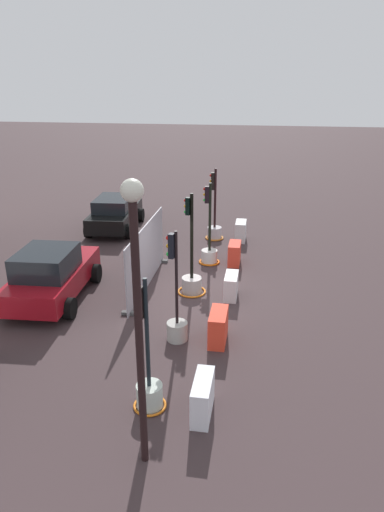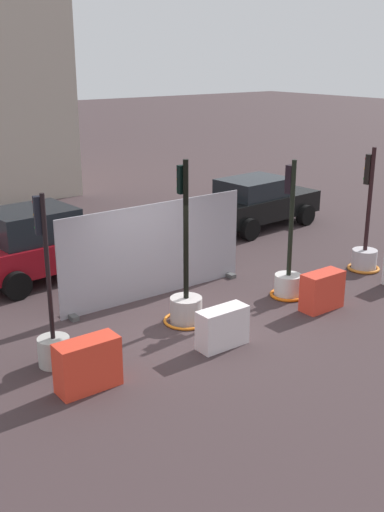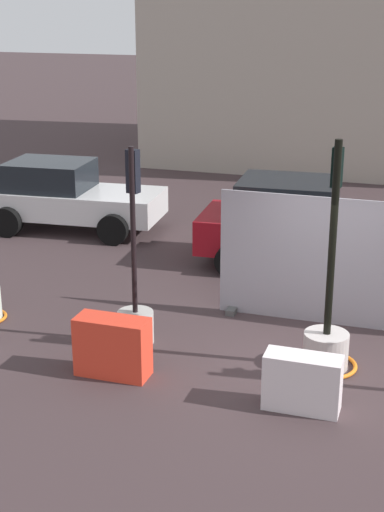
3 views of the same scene
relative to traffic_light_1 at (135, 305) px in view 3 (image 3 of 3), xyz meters
The scene contains 8 objects.
ground_plane 2.97m from the traffic_light_1, ahead, with size 120.00×120.00×0.00m, color #3D2E30.
traffic_light_1 is the anchor object (origin of this frame).
traffic_light_2 3.00m from the traffic_light_1, ahead, with size 0.96×0.96×3.40m.
construction_barrier_1 1.15m from the traffic_light_1, 84.84° to the right, with size 1.07×0.45×0.88m.
construction_barrier_2 3.15m from the traffic_light_1, 23.55° to the right, with size 1.02×0.41×0.78m.
car_red_compact 4.80m from the traffic_light_1, 67.81° to the left, with size 4.38×2.43×1.78m.
car_white_van 6.62m from the traffic_light_1, 125.95° to the left, with size 4.26×2.35×1.61m.
site_fence_panel 3.74m from the traffic_light_1, 26.96° to the left, with size 4.80×0.50×2.18m.
Camera 3 is at (1.36, -10.31, 5.20)m, focal length 53.25 mm.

